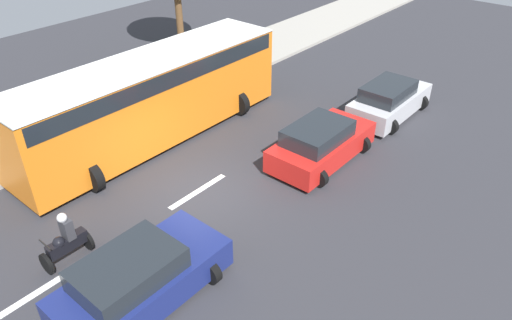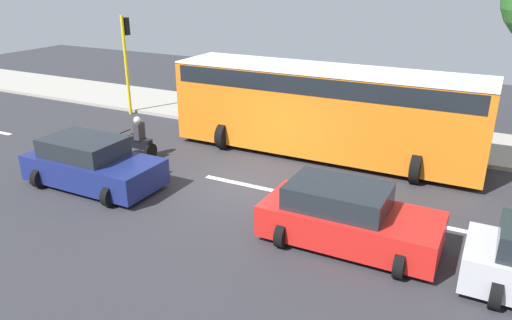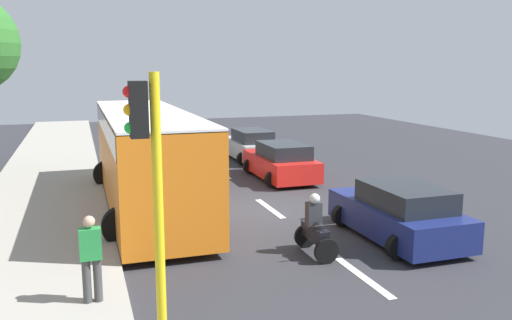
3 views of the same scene
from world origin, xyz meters
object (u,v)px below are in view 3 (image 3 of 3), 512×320
at_px(car_dark_blue, 399,213).
at_px(car_red, 281,162).
at_px(car_silver, 251,146).
at_px(city_bus, 146,152).
at_px(traffic_light_corner, 151,187).
at_px(pedestrian_near_signal, 91,256).
at_px(motorcycle, 315,229).

bearing_deg(car_dark_blue, car_red, -88.43).
distance_m(car_silver, city_bus, 9.55).
xyz_separation_m(car_red, traffic_light_corner, (6.83, 12.62, 2.22)).
relative_size(car_dark_blue, traffic_light_corner, 0.96).
distance_m(pedestrian_near_signal, traffic_light_corner, 3.44).
bearing_deg(motorcycle, pedestrian_near_signal, 14.59).
height_order(city_bus, traffic_light_corner, traffic_light_corner).
xyz_separation_m(car_silver, traffic_light_corner, (7.05, 17.32, 2.22)).
height_order(car_dark_blue, pedestrian_near_signal, pedestrian_near_signal).
bearing_deg(pedestrian_near_signal, car_dark_blue, -167.38).
height_order(car_silver, car_dark_blue, same).
bearing_deg(car_dark_blue, motorcycle, 8.56).
xyz_separation_m(motorcycle, traffic_light_corner, (4.44, 4.13, 2.29)).
height_order(car_dark_blue, motorcycle, motorcycle).
xyz_separation_m(car_dark_blue, pedestrian_near_signal, (7.86, 1.76, 0.35)).
bearing_deg(traffic_light_corner, car_dark_blue, -147.29).
relative_size(car_silver, city_bus, 0.38).
bearing_deg(car_silver, car_dark_blue, 89.99).
bearing_deg(pedestrian_near_signal, traffic_light_corner, 106.39).
xyz_separation_m(car_red, car_dark_blue, (-0.22, 8.10, 0.00)).
distance_m(car_silver, motorcycle, 13.44).
xyz_separation_m(car_red, pedestrian_near_signal, (7.64, 9.86, 0.35)).
relative_size(car_red, car_silver, 1.01).
distance_m(car_silver, traffic_light_corner, 18.83).
relative_size(car_red, motorcycle, 2.78).
bearing_deg(pedestrian_near_signal, car_silver, -118.38).
height_order(car_red, city_bus, city_bus).
xyz_separation_m(car_silver, city_bus, (5.95, 7.38, 1.14)).
bearing_deg(car_dark_blue, city_bus, -42.28).
relative_size(pedestrian_near_signal, traffic_light_corner, 0.38).
xyz_separation_m(car_silver, pedestrian_near_signal, (7.86, 14.55, 0.35)).
bearing_deg(city_bus, car_silver, -128.85).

